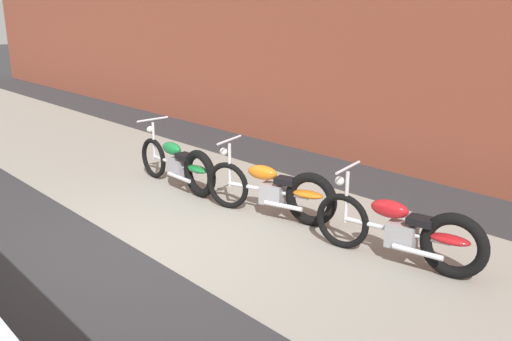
# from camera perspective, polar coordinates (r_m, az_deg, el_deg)

# --- Properties ---
(ground_plane) EXTENTS (80.00, 80.00, 0.00)m
(ground_plane) POSITION_cam_1_polar(r_m,az_deg,el_deg) (6.63, -12.11, -8.30)
(ground_plane) COLOR #2D2D30
(sidewalk_slab) EXTENTS (36.00, 3.50, 0.01)m
(sidewalk_slab) POSITION_cam_1_polar(r_m,az_deg,el_deg) (7.58, -0.74, -4.61)
(sidewalk_slab) COLOR gray
(sidewalk_slab) RESTS_ON ground
(motorcycle_green) EXTENTS (2.01, 0.58, 1.03)m
(motorcycle_green) POSITION_cam_1_polar(r_m,az_deg,el_deg) (8.59, -7.94, 0.59)
(motorcycle_green) COLOR black
(motorcycle_green) RESTS_ON ground
(motorcycle_orange) EXTENTS (1.95, 0.81, 1.03)m
(motorcycle_orange) POSITION_cam_1_polar(r_m,az_deg,el_deg) (7.31, 2.29, -2.15)
(motorcycle_orange) COLOR black
(motorcycle_orange) RESTS_ON ground
(motorcycle_red) EXTENTS (1.99, 0.68, 1.03)m
(motorcycle_red) POSITION_cam_1_polar(r_m,az_deg,el_deg) (6.22, 15.78, -6.27)
(motorcycle_red) COLOR black
(motorcycle_red) RESTS_ON ground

